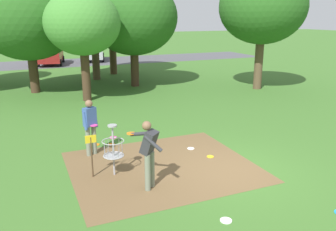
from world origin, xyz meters
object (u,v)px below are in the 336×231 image
tree_far_center (28,17)px  frisbee_near_basket (210,157)px  frisbee_scattered_a (191,149)px  tree_near_left (93,14)px  player_foreground_watching (90,124)px  frisbee_far_right (97,145)px  frisbee_mid_grass (111,144)px  tree_mid_right (111,3)px  tree_far_right (133,17)px  tree_mid_center (263,7)px  parked_car_center_left (93,51)px  frisbee_scattered_b (226,221)px  tree_near_right (82,23)px  parked_car_leftmost (51,54)px  player_throwing (149,150)px  disc_golf_basket (111,148)px  frisbee_far_left (113,137)px

tree_far_center → frisbee_near_basket: bearing=-70.0°
frisbee_scattered_a → tree_near_left: size_ratio=0.04×
player_foreground_watching → frisbee_far_right: player_foreground_watching is taller
frisbee_mid_grass → frisbee_scattered_a: 2.61m
frisbee_near_basket → frisbee_mid_grass: size_ratio=0.92×
tree_mid_right → tree_far_right: 5.00m
tree_mid_center → parked_car_center_left: (-6.06, 16.87, -3.61)m
frisbee_scattered_b → tree_near_left: 18.13m
tree_near_right → tree_mid_center: 9.68m
tree_far_right → parked_car_center_left: bearing=89.2°
frisbee_mid_grass → frisbee_scattered_b: bearing=-78.4°
frisbee_far_right → tree_far_center: 10.34m
frisbee_scattered_a → parked_car_center_left: size_ratio=0.05×
tree_mid_center → tree_far_right: tree_mid_center is taller
parked_car_leftmost → parked_car_center_left: (3.92, 1.33, 0.00)m
player_throwing → tree_far_center: 13.40m
player_foreground_watching → frisbee_scattered_a: size_ratio=7.56×
frisbee_far_right → tree_far_center: size_ratio=0.03×
player_foreground_watching → frisbee_mid_grass: size_ratio=7.48×
disc_golf_basket → player_throwing: 1.28m
player_throwing → parked_car_leftmost: (-0.06, 24.51, -0.06)m
frisbee_scattered_b → tree_mid_center: 14.84m
player_foreground_watching → tree_far_center: size_ratio=0.27×
player_foreground_watching → tree_mid_center: tree_mid_center is taller
player_foreground_watching → frisbee_far_right: bearing=68.9°
frisbee_scattered_a → frisbee_scattered_b: same height
tree_near_right → parked_car_center_left: bearing=77.5°
parked_car_center_left → frisbee_mid_grass: bearing=-100.0°
disc_golf_basket → tree_near_left: size_ratio=0.22×
parked_car_center_left → tree_near_left: bearing=-100.3°
frisbee_near_basket → frisbee_scattered_a: size_ratio=0.93×
frisbee_mid_grass → tree_far_center: tree_far_center is taller
frisbee_near_basket → tree_far_center: size_ratio=0.03×
disc_golf_basket → player_foreground_watching: size_ratio=0.81×
tree_far_right → frisbee_scattered_b: bearing=-100.6°
disc_golf_basket → tree_mid_right: tree_mid_right is taller
tree_mid_center → parked_car_leftmost: tree_mid_center is taller
player_throwing → tree_far_right: 13.36m
disc_golf_basket → tree_near_right: 9.34m
frisbee_far_left → tree_near_left: size_ratio=0.04×
tree_far_center → tree_far_right: size_ratio=1.02×
player_throwing → tree_near_left: bearing=82.7°
tree_far_right → frisbee_far_right: bearing=-115.2°
frisbee_near_basket → frisbee_scattered_a: 0.86m
frisbee_near_basket → parked_car_center_left: 24.78m
tree_near_left → tree_mid_right: bearing=47.6°
parked_car_center_left → frisbee_scattered_a: bearing=-94.2°
tree_mid_right → tree_mid_center: bearing=-53.3°
tree_mid_right → player_throwing: bearing=-101.8°
player_throwing → frisbee_far_right: (-0.57, 3.47, -0.98)m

